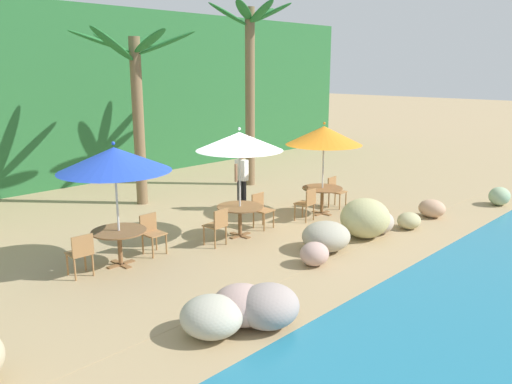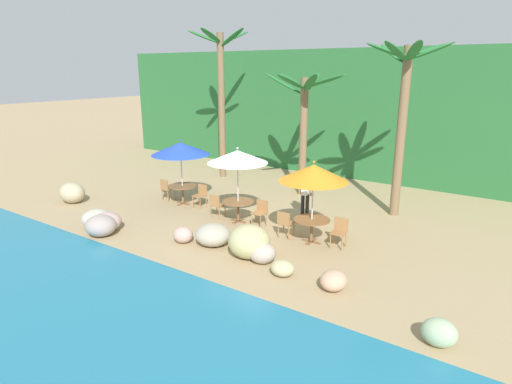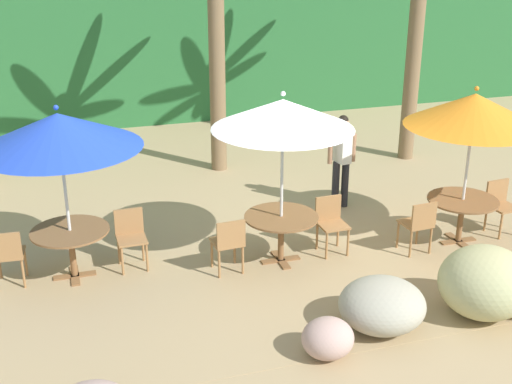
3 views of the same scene
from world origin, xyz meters
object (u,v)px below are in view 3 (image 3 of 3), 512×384
(dining_table_blue, at_px, (71,238))
(chair_white_inland, at_px, (229,241))
(dining_table_white, at_px, (281,224))
(umbrella_orange, at_px, (474,110))
(umbrella_blue, at_px, (58,131))
(umbrella_white, at_px, (283,114))
(chair_blue_inland, at_px, (8,254))
(waiter_in_white, at_px, (342,155))
(chair_orange_inland, at_px, (419,223))
(chair_blue_seaward, at_px, (131,234))
(chair_white_seaward, at_px, (331,220))
(dining_table_orange, at_px, (462,207))
(chair_orange_seaward, at_px, (500,202))

(dining_table_blue, bearing_deg, chair_white_inland, -14.65)
(dining_table_white, distance_m, umbrella_orange, 3.33)
(umbrella_blue, xyz_separation_m, umbrella_white, (3.00, -0.42, 0.09))
(umbrella_blue, xyz_separation_m, umbrella_orange, (5.93, -0.65, -0.02))
(chair_blue_inland, distance_m, waiter_in_white, 5.72)
(umbrella_blue, relative_size, umbrella_white, 0.97)
(dining_table_white, height_order, chair_orange_inland, chair_orange_inland)
(chair_orange_inland, relative_size, waiter_in_white, 0.51)
(chair_blue_seaward, bearing_deg, chair_white_seaward, -7.81)
(umbrella_white, bearing_deg, chair_white_inland, -170.25)
(umbrella_blue, relative_size, chair_blue_inland, 2.92)
(umbrella_white, height_order, chair_white_seaward, umbrella_white)
(chair_blue_inland, xyz_separation_m, umbrella_orange, (6.79, -0.62, 1.66))
(chair_blue_inland, xyz_separation_m, dining_table_orange, (6.79, -0.62, 0.10))
(umbrella_blue, height_order, chair_blue_seaward, umbrella_blue)
(umbrella_blue, bearing_deg, dining_table_orange, -6.22)
(chair_white_seaward, height_order, chair_white_inland, same)
(chair_white_seaward, height_order, waiter_in_white, waiter_in_white)
(umbrella_blue, xyz_separation_m, dining_table_blue, (-0.00, -0.00, -1.57))
(umbrella_orange, height_order, waiter_in_white, umbrella_orange)
(umbrella_blue, distance_m, chair_blue_seaward, 1.88)
(chair_orange_seaward, xyz_separation_m, waiter_in_white, (-2.07, 1.72, 0.47))
(chair_blue_inland, bearing_deg, chair_orange_inland, -7.40)
(dining_table_blue, height_order, umbrella_white, umbrella_white)
(dining_table_blue, height_order, chair_orange_seaward, chair_orange_seaward)
(chair_orange_inland, distance_m, waiter_in_white, 2.13)
(chair_blue_inland, relative_size, dining_table_orange, 0.79)
(umbrella_blue, distance_m, dining_table_white, 3.41)
(dining_table_blue, bearing_deg, umbrella_blue, 7.13)
(dining_table_blue, distance_m, chair_blue_inland, 0.86)
(dining_table_orange, distance_m, waiter_in_white, 2.29)
(dining_table_blue, xyz_separation_m, chair_orange_seaward, (6.77, -0.48, -0.10))
(waiter_in_white, bearing_deg, chair_blue_seaward, -163.54)
(waiter_in_white, bearing_deg, umbrella_white, -135.57)
(chair_blue_inland, relative_size, chair_white_seaward, 1.00)
(dining_table_blue, xyz_separation_m, chair_white_seaward, (3.85, -0.30, -0.10))
(chair_blue_seaward, distance_m, chair_orange_seaward, 5.95)
(dining_table_white, relative_size, chair_white_seaward, 1.26)
(dining_table_white, bearing_deg, umbrella_blue, 172.04)
(chair_white_inland, distance_m, waiter_in_white, 3.15)
(dining_table_blue, xyz_separation_m, chair_blue_seaward, (0.85, 0.11, -0.10))
(dining_table_orange, relative_size, chair_orange_seaward, 1.26)
(dining_table_orange, bearing_deg, chair_orange_seaward, 11.35)
(chair_orange_seaward, bearing_deg, dining_table_white, 179.10)
(chair_orange_inland, bearing_deg, umbrella_orange, 10.26)
(chair_blue_inland, xyz_separation_m, dining_table_white, (3.86, -0.39, 0.10))
(chair_blue_seaward, relative_size, dining_table_orange, 0.79)
(umbrella_white, relative_size, dining_table_orange, 2.37)
(chair_white_inland, height_order, dining_table_orange, chair_white_inland)
(umbrella_blue, height_order, dining_table_blue, umbrella_blue)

